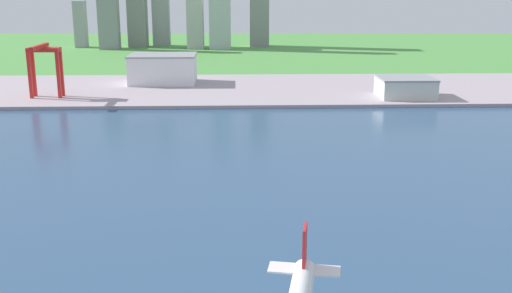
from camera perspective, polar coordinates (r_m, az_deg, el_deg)
The scene contains 7 objects.
ground_plane at distance 285.26m, azimuth -1.63°, elevation -1.31°, with size 2400.00×2400.00×0.00m, color #4D9242.
water_bay at distance 228.27m, azimuth -1.55°, elevation -5.53°, with size 840.00×360.00×0.15m, color #2D4C70.
industrial_pier at distance 470.45m, azimuth -1.75°, elevation 5.34°, with size 840.00×140.00×2.50m, color #A2949C.
port_crane_red at distance 450.10m, azimuth -19.13°, elevation 7.64°, with size 21.84×35.18×37.24m.
warehouse_main at distance 496.48m, azimuth -8.64°, elevation 7.17°, with size 52.50×38.10×22.81m.
warehouse_annex at distance 443.12m, azimuth 13.73°, elevation 5.39°, with size 37.99×32.96×13.85m.
distant_skyline at distance 798.11m, azimuth -6.68°, elevation 13.43°, with size 247.54×61.69×141.38m.
Camera 1 is at (-0.83, 26.20, 80.05)m, focal length 42.98 mm.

